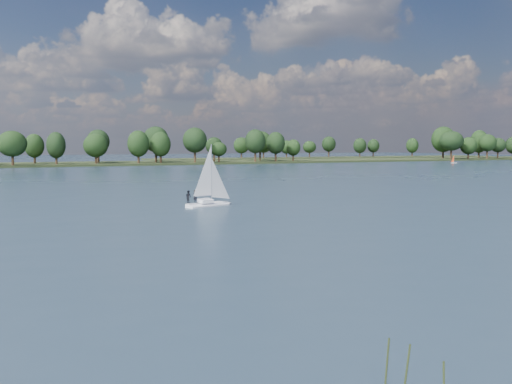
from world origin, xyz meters
TOP-DOWN VIEW (x-y plane):
  - ground at (0.00, 100.00)m, footprint 700.00×700.00m
  - far_shore at (0.00, 212.00)m, footprint 660.00×40.00m
  - far_shore_back at (160.00, 260.00)m, footprint 220.00×30.00m
  - sailboat at (0.47, 50.13)m, footprint 6.44×3.58m
  - dinghy_orange at (156.61, 164.64)m, footprint 2.56×1.74m
  - treeline at (-2.04, 207.58)m, footprint 562.45×73.72m

SIDE VIEW (x-z plane):
  - ground at x=0.00m, z-range 0.00..0.00m
  - far_shore at x=0.00m, z-range -0.75..0.75m
  - far_shore_back at x=160.00m, z-range -0.70..0.70m
  - dinghy_orange at x=156.61m, z-range -1.01..2.81m
  - sailboat at x=0.47m, z-range -1.80..6.37m
  - treeline at x=-2.04m, z-range -1.08..17.29m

